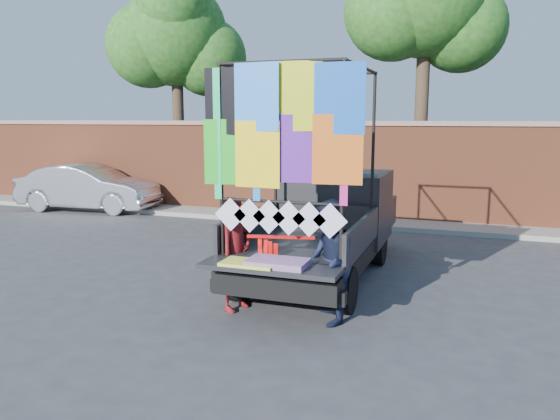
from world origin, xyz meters
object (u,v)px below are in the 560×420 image
(woman, at_px, (236,254))
(man, at_px, (329,262))
(pickup_truck, at_px, (329,222))
(sedan, at_px, (89,188))

(woman, bearing_deg, man, -78.88)
(pickup_truck, relative_size, woman, 3.36)
(sedan, relative_size, man, 2.49)
(sedan, distance_m, woman, 9.75)
(woman, xyz_separation_m, man, (1.36, -0.06, 0.02))
(woman, height_order, man, man)
(sedan, xyz_separation_m, woman, (7.50, -6.23, 0.13))
(pickup_truck, distance_m, sedan, 9.02)
(sedan, xyz_separation_m, man, (8.85, -6.29, 0.15))
(woman, bearing_deg, sedan, 63.72)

